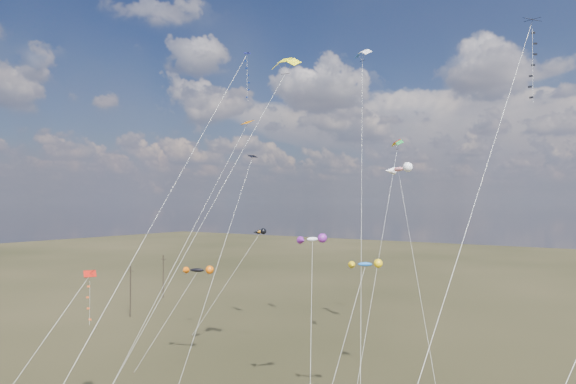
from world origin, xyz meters
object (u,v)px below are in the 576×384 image
Objects in this scene: diamond_black_high at (526,80)px; novelty_black_orange at (197,270)px; utility_pole_near at (130,291)px; parafoil_yellow at (285,61)px; utility_pole_far at (163,276)px.

novelty_black_orange is (-33.83, 3.61, -15.75)m from diamond_black_high.
diamond_black_high is 37.49m from novelty_black_orange.
utility_pole_near is 0.72× the size of novelty_black_orange.
parafoil_yellow is (-20.54, 1.25, 4.68)m from diamond_black_high.
parafoil_yellow reaches higher than utility_pole_far.
utility_pole_near is at bearing 155.33° from novelty_black_orange.
utility_pole_near is at bearing 165.45° from diamond_black_high.
utility_pole_near is at bearing -60.26° from utility_pole_far.
parafoil_yellow is at bearing -30.92° from utility_pole_far.
parafoil_yellow reaches higher than diamond_black_high.
diamond_black_high reaches higher than utility_pole_far.
diamond_black_high reaches higher than novelty_black_orange.
diamond_black_high is at bearing -6.10° from novelty_black_orange.
utility_pole_near is 29.17m from novelty_black_orange.
parafoil_yellow reaches higher than utility_pole_near.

